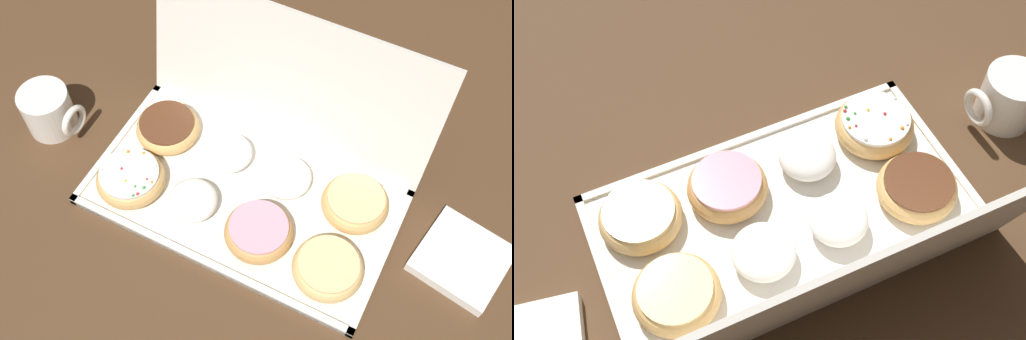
% 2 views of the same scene
% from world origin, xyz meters
% --- Properties ---
extents(ground_plane, '(3.00, 3.00, 0.00)m').
position_xyz_m(ground_plane, '(0.00, 0.00, 0.00)').
color(ground_plane, '#4C331E').
extents(donut_box, '(0.53, 0.29, 0.01)m').
position_xyz_m(donut_box, '(0.00, 0.00, 0.01)').
color(donut_box, silver).
rests_on(donut_box, ground).
extents(box_lid_open, '(0.53, 0.07, 0.26)m').
position_xyz_m(box_lid_open, '(0.00, 0.18, 0.13)').
color(box_lid_open, silver).
rests_on(box_lid_open, ground).
extents(sprinkle_donut_0, '(0.12, 0.12, 0.04)m').
position_xyz_m(sprinkle_donut_0, '(-0.19, -0.07, 0.03)').
color(sprinkle_donut_0, tan).
rests_on(sprinkle_donut_0, donut_box).
extents(powdered_filled_donut_1, '(0.09, 0.09, 0.04)m').
position_xyz_m(powdered_filled_donut_1, '(-0.07, -0.06, 0.03)').
color(powdered_filled_donut_1, white).
rests_on(powdered_filled_donut_1, donut_box).
extents(pink_frosted_donut_2, '(0.12, 0.12, 0.04)m').
position_xyz_m(pink_frosted_donut_2, '(0.06, -0.06, 0.03)').
color(pink_frosted_donut_2, tan).
rests_on(pink_frosted_donut_2, donut_box).
extents(glazed_ring_donut_3, '(0.12, 0.12, 0.04)m').
position_xyz_m(glazed_ring_donut_3, '(0.19, -0.06, 0.03)').
color(glazed_ring_donut_3, '#E5B770').
rests_on(glazed_ring_donut_3, donut_box).
extents(chocolate_frosted_donut_4, '(0.12, 0.12, 0.04)m').
position_xyz_m(chocolate_frosted_donut_4, '(-0.18, 0.06, 0.03)').
color(chocolate_frosted_donut_4, tan).
rests_on(chocolate_frosted_donut_4, donut_box).
extents(powdered_filled_donut_5, '(0.08, 0.08, 0.05)m').
position_xyz_m(powdered_filled_donut_5, '(-0.06, 0.06, 0.03)').
color(powdered_filled_donut_5, white).
rests_on(powdered_filled_donut_5, donut_box).
extents(powdered_filled_donut_6, '(0.09, 0.09, 0.04)m').
position_xyz_m(powdered_filled_donut_6, '(0.06, 0.06, 0.03)').
color(powdered_filled_donut_6, white).
rests_on(powdered_filled_donut_6, donut_box).
extents(glazed_ring_donut_7, '(0.12, 0.12, 0.04)m').
position_xyz_m(glazed_ring_donut_7, '(0.18, 0.07, 0.03)').
color(glazed_ring_donut_7, tan).
rests_on(glazed_ring_donut_7, donut_box).
extents(coffee_mug, '(0.11, 0.09, 0.09)m').
position_xyz_m(coffee_mug, '(-0.39, -0.02, 0.05)').
color(coffee_mug, white).
rests_on(coffee_mug, ground).
extents(napkin_stack, '(0.16, 0.16, 0.02)m').
position_xyz_m(napkin_stack, '(0.38, 0.06, 0.01)').
color(napkin_stack, white).
rests_on(napkin_stack, ground).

